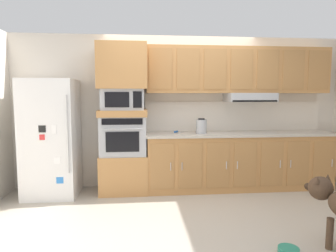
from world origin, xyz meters
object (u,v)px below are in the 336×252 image
(dog_food_bowl, at_px, (289,251))
(microwave, at_px, (123,99))
(screwdriver, at_px, (176,132))
(built_in_oven, at_px, (123,135))
(refrigerator, at_px, (51,138))
(electric_kettle, at_px, (201,126))

(dog_food_bowl, bearing_deg, microwave, 128.95)
(microwave, bearing_deg, screwdriver, 6.70)
(built_in_oven, distance_m, microwave, 0.56)
(built_in_oven, xyz_separation_m, screwdriver, (0.85, 0.10, 0.03))
(built_in_oven, bearing_deg, refrigerator, -176.41)
(screwdriver, xyz_separation_m, electric_kettle, (0.38, -0.15, 0.10))
(screwdriver, height_order, electric_kettle, electric_kettle)
(microwave, height_order, dog_food_bowl, microwave)
(refrigerator, height_order, screwdriver, refrigerator)
(screwdriver, xyz_separation_m, dog_food_bowl, (0.82, -2.17, -0.90))
(electric_kettle, distance_m, dog_food_bowl, 2.30)
(built_in_oven, distance_m, electric_kettle, 1.24)
(microwave, xyz_separation_m, screwdriver, (0.85, 0.10, -0.53))
(built_in_oven, height_order, screwdriver, built_in_oven)
(built_in_oven, xyz_separation_m, dog_food_bowl, (1.67, -2.07, -0.87))
(refrigerator, distance_m, dog_food_bowl, 3.51)
(refrigerator, relative_size, microwave, 2.73)
(dog_food_bowl, bearing_deg, screwdriver, 110.72)
(screwdriver, distance_m, electric_kettle, 0.42)
(microwave, bearing_deg, built_in_oven, 179.23)
(refrigerator, height_order, built_in_oven, refrigerator)
(built_in_oven, bearing_deg, electric_kettle, -2.20)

